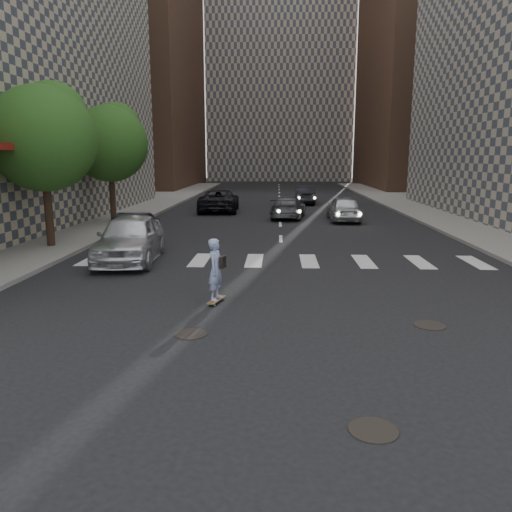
% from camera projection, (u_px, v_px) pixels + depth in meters
% --- Properties ---
extents(ground, '(160.00, 160.00, 0.00)m').
position_uv_depth(ground, '(285.00, 358.00, 9.46)').
color(ground, black).
rests_on(ground, ground).
extents(sidewalk_left, '(13.00, 80.00, 0.15)m').
position_uv_depth(sidewalk_left, '(37.00, 219.00, 29.65)').
color(sidewalk_left, gray).
rests_on(sidewalk_left, ground).
extents(tower_left, '(18.00, 24.00, 40.00)m').
position_uv_depth(tower_left, '(115.00, 20.00, 60.26)').
color(tower_left, brown).
rests_on(tower_left, ground).
extents(tower_right, '(18.00, 24.00, 36.00)m').
position_uv_depth(tower_right, '(449.00, 34.00, 58.95)').
color(tower_right, brown).
rests_on(tower_right, ground).
extents(tower_center, '(22.00, 20.00, 48.00)m').
position_uv_depth(tower_center, '(280.00, 30.00, 81.16)').
color(tower_center, '#ADA08E').
rests_on(tower_center, ground).
extents(tree_b, '(4.20, 4.20, 6.60)m').
position_uv_depth(tree_b, '(45.00, 134.00, 19.86)').
color(tree_b, '#382619').
rests_on(tree_b, sidewalk_left).
extents(tree_c, '(4.20, 4.20, 6.60)m').
position_uv_depth(tree_c, '(111.00, 140.00, 27.69)').
color(tree_c, '#382619').
rests_on(tree_c, sidewalk_left).
extents(manhole_a, '(0.70, 0.70, 0.02)m').
position_uv_depth(manhole_a, '(373.00, 430.00, 6.95)').
color(manhole_a, black).
rests_on(manhole_a, ground).
extents(manhole_b, '(0.70, 0.70, 0.02)m').
position_uv_depth(manhole_b, '(191.00, 334.00, 10.71)').
color(manhole_b, black).
rests_on(manhole_b, ground).
extents(manhole_c, '(0.70, 0.70, 0.02)m').
position_uv_depth(manhole_c, '(430.00, 325.00, 11.27)').
color(manhole_c, black).
rests_on(manhole_c, ground).
extents(skateboarder, '(0.53, 0.88, 1.70)m').
position_uv_depth(skateboarder, '(216.00, 270.00, 12.87)').
color(skateboarder, brown).
rests_on(skateboarder, ground).
extents(silver_sedan, '(2.43, 5.16, 1.71)m').
position_uv_depth(silver_sedan, '(130.00, 238.00, 18.06)').
color(silver_sedan, silver).
rests_on(silver_sedan, ground).
extents(traffic_car_a, '(1.53, 4.02, 1.31)m').
position_uv_depth(traffic_car_a, '(136.00, 227.00, 22.34)').
color(traffic_car_a, black).
rests_on(traffic_car_a, ground).
extents(traffic_car_b, '(2.49, 4.88, 1.36)m').
position_uv_depth(traffic_car_b, '(288.00, 207.00, 30.85)').
color(traffic_car_b, '#515257').
rests_on(traffic_car_b, ground).
extents(traffic_car_c, '(2.77, 5.65, 1.54)m').
position_uv_depth(traffic_car_c, '(219.00, 200.00, 34.47)').
color(traffic_car_c, black).
rests_on(traffic_car_c, ground).
extents(traffic_car_d, '(1.80, 4.40, 1.49)m').
position_uv_depth(traffic_car_d, '(344.00, 208.00, 29.44)').
color(traffic_car_d, silver).
rests_on(traffic_car_d, ground).
extents(traffic_car_e, '(1.73, 4.51, 1.47)m').
position_uv_depth(traffic_car_e, '(305.00, 195.00, 40.12)').
color(traffic_car_e, black).
rests_on(traffic_car_e, ground).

